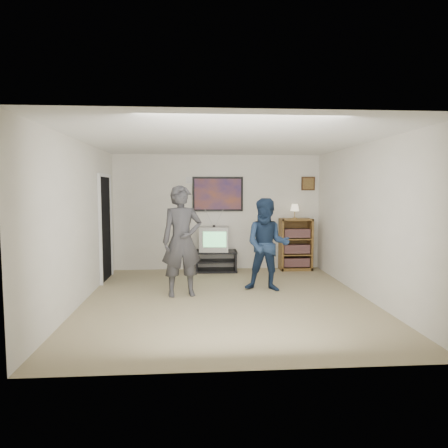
{
  "coord_description": "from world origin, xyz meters",
  "views": [
    {
      "loc": [
        -0.49,
        -6.21,
        1.76
      ],
      "look_at": [
        0.01,
        0.73,
        1.15
      ],
      "focal_mm": 32.0,
      "sensor_mm": 36.0,
      "label": 1
    }
  ],
  "objects": [
    {
      "name": "small_picture",
      "position": [
        2.0,
        2.48,
        1.88
      ],
      "size": [
        0.3,
        0.03,
        0.3
      ],
      "primitive_type": "cube",
      "color": "#331C10",
      "rests_on": "room_shell"
    },
    {
      "name": "media_stand",
      "position": [
        -0.05,
        2.23,
        0.22
      ],
      "size": [
        0.9,
        0.52,
        0.44
      ],
      "rotation": [
        0.0,
        0.0,
        -0.03
      ],
      "color": "black",
      "rests_on": "room_shell"
    },
    {
      "name": "bookshelf",
      "position": [
        1.69,
        2.28,
        0.56
      ],
      "size": [
        0.68,
        0.39,
        1.12
      ],
      "primitive_type": null,
      "color": "brown",
      "rests_on": "room_shell"
    },
    {
      "name": "person_short",
      "position": [
        0.74,
        0.54,
        0.8
      ],
      "size": [
        0.9,
        0.77,
        1.6
      ],
      "primitive_type": "imported",
      "rotation": [
        0.0,
        0.0,
        -0.24
      ],
      "color": "#192B47",
      "rests_on": "room_shell"
    },
    {
      "name": "controller_left",
      "position": [
        -0.7,
        0.57,
        1.12
      ],
      "size": [
        0.04,
        0.12,
        0.03
      ],
      "primitive_type": "cube",
      "rotation": [
        0.0,
        0.0,
        -0.06
      ],
      "color": "white",
      "rests_on": "person_tall"
    },
    {
      "name": "air_vent",
      "position": [
        -0.55,
        2.48,
        1.95
      ],
      "size": [
        0.28,
        0.02,
        0.14
      ],
      "primitive_type": "cube",
      "color": "white",
      "rests_on": "room_shell"
    },
    {
      "name": "poster",
      "position": [
        0.0,
        2.48,
        1.65
      ],
      "size": [
        1.1,
        0.03,
        0.75
      ],
      "primitive_type": "cube",
      "color": "black",
      "rests_on": "room_shell"
    },
    {
      "name": "table_lamp",
      "position": [
        1.66,
        2.29,
        1.28
      ],
      "size": [
        0.2,
        0.2,
        0.31
      ],
      "primitive_type": null,
      "color": "#FEEEC0",
      "rests_on": "bookshelf"
    },
    {
      "name": "crt_television",
      "position": [
        -0.1,
        2.23,
        0.7
      ],
      "size": [
        0.65,
        0.57,
        0.52
      ],
      "primitive_type": null,
      "rotation": [
        0.0,
        0.0,
        -0.09
      ],
      "color": "#ABABA5",
      "rests_on": "media_stand"
    },
    {
      "name": "person_tall",
      "position": [
        -0.71,
        0.32,
        0.91
      ],
      "size": [
        0.74,
        0.56,
        1.82
      ],
      "primitive_type": "imported",
      "rotation": [
        0.0,
        0.0,
        0.19
      ],
      "color": "#333235",
      "rests_on": "room_shell"
    },
    {
      "name": "room_shell",
      "position": [
        0.0,
        0.35,
        1.25
      ],
      "size": [
        4.51,
        5.0,
        2.51
      ],
      "color": "#847754",
      "rests_on": "ground"
    },
    {
      "name": "doorway",
      "position": [
        -2.23,
        1.6,
        1.0
      ],
      "size": [
        0.03,
        0.85,
        2.0
      ],
      "primitive_type": "cube",
      "color": "black",
      "rests_on": "room_shell"
    },
    {
      "name": "controller_right",
      "position": [
        0.71,
        0.82,
        1.08
      ],
      "size": [
        0.06,
        0.13,
        0.04
      ],
      "primitive_type": "cube",
      "rotation": [
        0.0,
        0.0,
        -0.22
      ],
      "color": "white",
      "rests_on": "person_short"
    }
  ]
}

